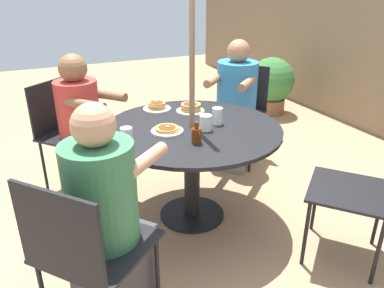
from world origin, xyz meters
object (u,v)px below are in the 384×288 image
object	(u,v)px
coffee_cup	(206,123)
patio_chair_south	(85,248)
patio_chair_west	(368,186)
potted_shrub	(271,83)
diner_north	(235,111)
patio_table	(192,143)
drinking_glass_a	(217,116)
pancake_plate_c	(167,130)
drinking_glass_b	(127,136)
syrup_bottle	(197,135)
diner_east	(83,131)
patio_chair_east	(66,127)
pancake_plate_b	(191,109)
patio_chair_north	(241,106)
pancake_plate_a	(157,107)
diner_south	(108,225)

from	to	relation	value
coffee_cup	patio_chair_south	bearing A→B (deg)	-55.28
patio_chair_west	potted_shrub	bearing A→B (deg)	24.77
diner_north	patio_chair_south	world-z (taller)	diner_north
patio_table	drinking_glass_a	world-z (taller)	drinking_glass_a
pancake_plate_c	drinking_glass_b	size ratio (longest dim) A/B	2.09
coffee_cup	syrup_bottle	bearing A→B (deg)	-40.77
diner_east	patio_chair_south	xyz separation A→B (m)	(1.49, -0.25, 0.00)
patio_table	drinking_glass_a	distance (m)	0.26
diner_north	patio_chair_east	distance (m)	1.50
pancake_plate_b	drinking_glass_b	distance (m)	0.72
pancake_plate_c	drinking_glass_a	bearing A→B (deg)	89.68
patio_chair_north	diner_east	world-z (taller)	diner_east
diner_east	patio_chair_south	distance (m)	1.51
pancake_plate_c	patio_chair_north	bearing A→B (deg)	126.49
patio_chair_west	pancake_plate_c	bearing A→B (deg)	97.18
patio_table	pancake_plate_c	world-z (taller)	pancake_plate_c
patio_chair_east	pancake_plate_a	size ratio (longest dim) A/B	4.19
potted_shrub	pancake_plate_c	bearing A→B (deg)	-50.32
patio_chair_south	drinking_glass_b	world-z (taller)	patio_chair_south
diner_south	patio_chair_west	world-z (taller)	diner_south
drinking_glass_b	patio_chair_east	bearing A→B (deg)	-164.75
patio_table	patio_chair_west	size ratio (longest dim) A/B	1.37
diner_east	pancake_plate_b	distance (m)	0.91
drinking_glass_a	potted_shrub	bearing A→B (deg)	135.19
coffee_cup	drinking_glass_a	world-z (taller)	drinking_glass_a
diner_south	syrup_bottle	xyz separation A→B (m)	(-0.36, 0.65, 0.24)
diner_north	syrup_bottle	bearing A→B (deg)	96.57
diner_south	coffee_cup	size ratio (longest dim) A/B	11.01
drinking_glass_b	diner_north	bearing A→B (deg)	121.07
patio_chair_west	drinking_glass_a	distance (m)	1.06
patio_table	pancake_plate_c	bearing A→B (deg)	-83.64
pancake_plate_b	diner_north	bearing A→B (deg)	120.01
patio_chair_south	drinking_glass_b	distance (m)	0.80
syrup_bottle	coffee_cup	world-z (taller)	syrup_bottle
patio_chair_east	pancake_plate_c	world-z (taller)	patio_chair_east
potted_shrub	drinking_glass_a	bearing A→B (deg)	-44.81
pancake_plate_a	coffee_cup	distance (m)	0.57
potted_shrub	diner_north	bearing A→B (deg)	-47.60
patio_chair_south	drinking_glass_b	bearing A→B (deg)	108.67
patio_chair_south	pancake_plate_a	distance (m)	1.45
patio_chair_west	syrup_bottle	bearing A→B (deg)	103.54
patio_table	syrup_bottle	xyz separation A→B (m)	(0.27, -0.09, 0.18)
diner_east	potted_shrub	world-z (taller)	diner_east
patio_chair_east	potted_shrub	world-z (taller)	patio_chair_east
patio_chair_east	pancake_plate_b	distance (m)	1.07
patio_table	patio_chair_south	xyz separation A→B (m)	(0.75, -0.88, -0.06)
pancake_plate_c	drinking_glass_a	xyz separation A→B (m)	(0.00, 0.38, 0.04)
patio_chair_north	pancake_plate_b	xyz separation A→B (m)	(0.47, -0.75, 0.22)
drinking_glass_b	patio_chair_north	bearing A→B (deg)	122.21
coffee_cup	drinking_glass_b	bearing A→B (deg)	-90.38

